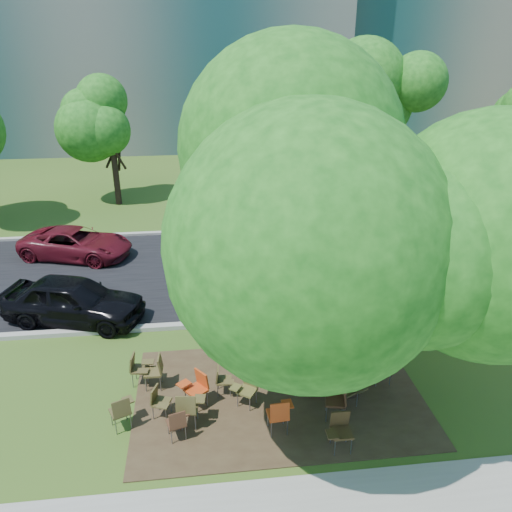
{
  "coord_description": "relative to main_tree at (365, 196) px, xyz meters",
  "views": [
    {
      "loc": [
        -0.73,
        -10.29,
        8.11
      ],
      "look_at": [
        0.96,
        3.91,
        1.88
      ],
      "focal_mm": 35.0,
      "sensor_mm": 36.0,
      "label": 1
    }
  ],
  "objects": [
    {
      "name": "chair_13",
      "position": [
        0.97,
        0.24,
        -4.53
      ],
      "size": [
        0.6,
        0.56,
        0.93
      ],
      "rotation": [
        0.0,
        0.0,
        0.03
      ],
      "color": "brown",
      "rests_on": "ground"
    },
    {
      "name": "chair_1",
      "position": [
        -3.92,
        -0.77,
        -4.51
      ],
      "size": [
        0.68,
        0.57,
        0.96
      ],
      "rotation": [
        0.0,
        0.0,
        -0.13
      ],
      "color": "#4B4220",
      "rests_on": "ground"
    },
    {
      "name": "chair_15",
      "position": [
        -5.21,
        0.95,
        -4.58
      ],
      "size": [
        0.5,
        0.61,
        0.85
      ],
      "rotation": [
        0.0,
        0.0,
        4.58
      ],
      "color": "#473D1E",
      "rests_on": "ground"
    },
    {
      "name": "asphalt_road",
      "position": [
        -2.73,
        7.56,
        -5.08
      ],
      "size": [
        80.0,
        8.0,
        0.04
      ],
      "primitive_type": "cube",
      "color": "black",
      "rests_on": "ground"
    },
    {
      "name": "chair_12",
      "position": [
        -0.71,
        0.43,
        -4.59
      ],
      "size": [
        0.49,
        0.57,
        0.83
      ],
      "rotation": [
        0.0,
        0.0,
        4.63
      ],
      "color": "#4E4822",
      "rests_on": "ground"
    },
    {
      "name": "ground",
      "position": [
        -2.73,
        0.56,
        -5.1
      ],
      "size": [
        160.0,
        160.0,
        0.0
      ],
      "primitive_type": "plane",
      "color": "#2B4917",
      "rests_on": "ground"
    },
    {
      "name": "chair_8",
      "position": [
        -4.75,
        0.78,
        -4.53
      ],
      "size": [
        0.54,
        0.61,
        0.92
      ],
      "rotation": [
        0.0,
        0.0,
        1.53
      ],
      "color": "#4C4321",
      "rests_on": "ground"
    },
    {
      "name": "chair_2",
      "position": [
        -4.15,
        -1.11,
        -4.61
      ],
      "size": [
        0.55,
        0.59,
        0.81
      ],
      "rotation": [
        0.0,
        0.0,
        0.28
      ],
      "color": "#462819",
      "rests_on": "ground"
    },
    {
      "name": "chair_10",
      "position": [
        -3.11,
        0.3,
        -4.62
      ],
      "size": [
        0.46,
        0.54,
        0.78
      ],
      "rotation": [
        0.0,
        0.0,
        -1.67
      ],
      "color": "#4D4421",
      "rests_on": "ground"
    },
    {
      "name": "dirt_patch",
      "position": [
        -1.73,
        0.06,
        -5.09
      ],
      "size": [
        7.0,
        4.5,
        0.03
      ],
      "primitive_type": "cube",
      "color": "#382819",
      "rests_on": "ground"
    },
    {
      "name": "bg_car_red",
      "position": [
        -8.43,
        9.47,
        -4.49
      ],
      "size": [
        4.8,
        3.26,
        1.22
      ],
      "primitive_type": "imported",
      "rotation": [
        0.0,
        0.0,
        1.26
      ],
      "color": "#4E0D17",
      "rests_on": "ground"
    },
    {
      "name": "chair_11",
      "position": [
        -1.18,
        0.15,
        -4.57
      ],
      "size": [
        0.58,
        0.64,
        0.86
      ],
      "rotation": [
        0.0,
        0.0,
        0.31
      ],
      "color": "#412D17",
      "rests_on": "ground"
    },
    {
      "name": "chair_14",
      "position": [
        -4.6,
        -0.35,
        -4.6
      ],
      "size": [
        0.5,
        0.64,
        0.81
      ],
      "rotation": [
        0.0,
        0.0,
        4.38
      ],
      "color": "#4C4220",
      "rests_on": "ground"
    },
    {
      "name": "main_tree",
      "position": [
        0.0,
        0.0,
        0.0
      ],
      "size": [
        7.08,
        7.08,
        8.66
      ],
      "color": "black",
      "rests_on": "ground"
    },
    {
      "name": "chair_7",
      "position": [
        -0.24,
        -0.54,
        -4.51
      ],
      "size": [
        0.77,
        0.65,
        0.96
      ],
      "rotation": [
        0.0,
        0.0,
        -1.11
      ],
      "color": "#41371C",
      "rests_on": "ground"
    },
    {
      "name": "chair_9",
      "position": [
        -3.72,
        -0.03,
        -4.53
      ],
      "size": [
        0.79,
        0.63,
        0.94
      ],
      "rotation": [
        0.0,
        0.0,
        2.24
      ],
      "color": "#AE3A12",
      "rests_on": "ground"
    },
    {
      "name": "chair_5",
      "position": [
        -0.73,
        -1.78,
        -4.55
      ],
      "size": [
        0.58,
        0.52,
        0.9
      ],
      "rotation": [
        0.0,
        0.0,
        3.14
      ],
      "color": "#422E17",
      "rests_on": "ground"
    },
    {
      "name": "chair_4",
      "position": [
        -1.93,
        -1.19,
        -4.53
      ],
      "size": [
        0.61,
        0.58,
        0.93
      ],
      "rotation": [
        0.0,
        0.0,
        0.08
      ],
      "color": "#C44015",
      "rests_on": "ground"
    },
    {
      "name": "chair_3",
      "position": [
        -2.54,
        -0.14,
        -4.58
      ],
      "size": [
        0.72,
        0.57,
        0.84
      ],
      "rotation": [
        0.0,
        0.0,
        2.54
      ],
      "color": "brown",
      "rests_on": "ground"
    },
    {
      "name": "building_main",
      "position": [
        -10.73,
        36.56,
        5.9
      ],
      "size": [
        38.0,
        16.0,
        22.0
      ],
      "primitive_type": "cube",
      "color": "slate",
      "rests_on": "ground"
    },
    {
      "name": "school_bus",
      "position": [
        5.81,
        4.84,
        -3.33
      ],
      "size": [
        12.73,
        3.91,
        3.07
      ],
      "rotation": [
        0.0,
        0.0,
        -0.09
      ],
      "color": "orange",
      "rests_on": "ground"
    },
    {
      "name": "bg_tree_3",
      "position": [
        5.27,
        14.56,
        -0.07
      ],
      "size": [
        5.6,
        5.6,
        7.84
      ],
      "color": "black",
      "rests_on": "ground"
    },
    {
      "name": "kerb_far",
      "position": [
        -2.73,
        11.66,
        -5.03
      ],
      "size": [
        80.0,
        0.25,
        0.14
      ],
      "primitive_type": "cube",
      "color": "gray",
      "rests_on": "ground"
    },
    {
      "name": "bg_tree_2",
      "position": [
        -7.73,
        16.56,
        -0.89
      ],
      "size": [
        4.8,
        4.8,
        6.62
      ],
      "color": "black",
      "rests_on": "ground"
    },
    {
      "name": "black_car",
      "position": [
        -7.45,
        4.36,
        -4.37
      ],
      "size": [
        4.62,
        2.87,
        1.47
      ],
      "primitive_type": "imported",
      "rotation": [
        0.0,
        0.0,
        1.29
      ],
      "color": "black",
      "rests_on": "ground"
    },
    {
      "name": "kerb_near",
      "position": [
        -2.73,
        3.56,
        -5.03
      ],
      "size": [
        80.0,
        0.25,
        0.14
      ],
      "primitive_type": "cube",
      "color": "gray",
      "rests_on": "ground"
    },
    {
      "name": "chair_0",
      "position": [
        -5.4,
        -0.62,
        -4.56
      ],
      "size": [
        0.59,
        0.69,
        0.87
      ],
      "rotation": [
        0.0,
        0.0,
        0.42
      ],
      "color": "#483F1F",
      "rests_on": "ground"
    },
    {
      "name": "chair_6",
      "position": [
        -0.51,
        -0.84,
        -4.5
      ],
      "size": [
        0.58,
        0.74,
        0.97
      ],
      "rotation": [
        0.0,
        0.0,
        1.33
      ],
      "color": "#482A19",
      "rests_on": "ground"
    }
  ]
}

